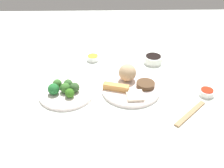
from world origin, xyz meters
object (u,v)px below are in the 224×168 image
object	(u,v)px
broccoli_plate	(66,93)
sauce_ramekin_sweet_and_sour	(207,93)
sauce_ramekin_hot_mustard	(93,58)
soy_sauce_bowl	(153,60)
main_plate	(131,90)
chopsticks_pair	(190,113)

from	to	relation	value
broccoli_plate	sauce_ramekin_sweet_and_sour	xyz separation A→B (m)	(-0.02, -0.61, 0.01)
sauce_ramekin_sweet_and_sour	sauce_ramekin_hot_mustard	bearing A→B (deg)	56.84
soy_sauce_bowl	sauce_ramekin_hot_mustard	distance (m)	0.32
main_plate	chopsticks_pair	size ratio (longest dim) A/B	1.28
sauce_ramekin_sweet_and_sour	sauce_ramekin_hot_mustard	size ratio (longest dim) A/B	1.00
sauce_ramekin_sweet_and_sour	chopsticks_pair	xyz separation A→B (m)	(-0.13, 0.10, -0.01)
broccoli_plate	soy_sauce_bowl	bearing A→B (deg)	-56.57
soy_sauce_bowl	sauce_ramekin_sweet_and_sour	xyz separation A→B (m)	(-0.30, -0.19, -0.01)
main_plate	sauce_ramekin_sweet_and_sour	xyz separation A→B (m)	(-0.04, -0.33, 0.00)
sauce_ramekin_sweet_and_sour	chopsticks_pair	world-z (taller)	sauce_ramekin_sweet_and_sour
broccoli_plate	soy_sauce_bowl	world-z (taller)	soy_sauce_bowl
broccoli_plate	chopsticks_pair	distance (m)	0.53
main_plate	soy_sauce_bowl	distance (m)	0.29
chopsticks_pair	main_plate	bearing A→B (deg)	53.43
broccoli_plate	main_plate	bearing A→B (deg)	-85.71
broccoli_plate	soy_sauce_bowl	distance (m)	0.50
main_plate	sauce_ramekin_hot_mustard	bearing A→B (deg)	31.53
soy_sauce_bowl	broccoli_plate	bearing A→B (deg)	123.43
main_plate	sauce_ramekin_sweet_and_sour	bearing A→B (deg)	-96.80
broccoli_plate	sauce_ramekin_sweet_and_sour	world-z (taller)	sauce_ramekin_sweet_and_sour
broccoli_plate	sauce_ramekin_sweet_and_sour	bearing A→B (deg)	-91.67
sauce_ramekin_sweet_and_sour	sauce_ramekin_hot_mustard	world-z (taller)	same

